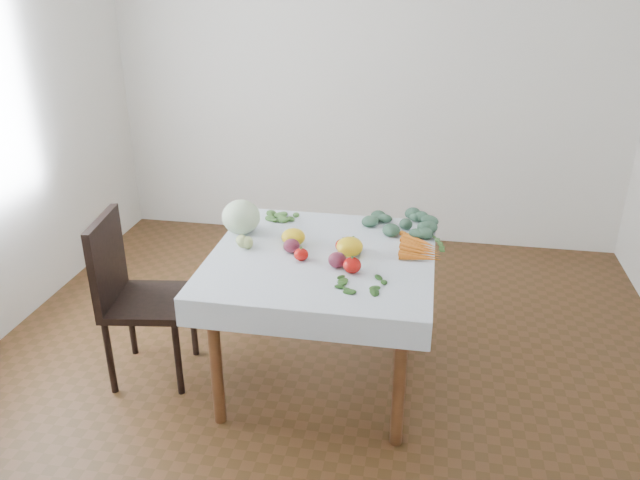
% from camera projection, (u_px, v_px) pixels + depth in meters
% --- Properties ---
extents(ground, '(4.00, 4.00, 0.00)m').
position_uv_depth(ground, '(322.00, 377.00, 3.47)').
color(ground, '#55331B').
extents(back_wall, '(4.00, 0.04, 2.70)m').
position_uv_depth(back_wall, '(369.00, 72.00, 4.71)').
color(back_wall, white).
rests_on(back_wall, ground).
extents(table, '(1.00, 1.00, 0.75)m').
position_uv_depth(table, '(322.00, 273.00, 3.20)').
color(table, brown).
rests_on(table, ground).
extents(tablecloth, '(1.12, 1.12, 0.01)m').
position_uv_depth(tablecloth, '(322.00, 255.00, 3.16)').
color(tablecloth, white).
rests_on(tablecloth, table).
extents(chair, '(0.48, 0.48, 0.93)m').
position_uv_depth(chair, '(131.00, 288.00, 3.30)').
color(chair, black).
rests_on(chair, ground).
extents(cabbage, '(0.27, 0.27, 0.19)m').
position_uv_depth(cabbage, '(241.00, 217.00, 3.37)').
color(cabbage, '#D7F2CB').
rests_on(cabbage, tablecloth).
extents(tomato_a, '(0.09, 0.09, 0.07)m').
position_uv_depth(tomato_a, '(353.00, 244.00, 3.18)').
color(tomato_a, red).
rests_on(tomato_a, tablecloth).
extents(tomato_b, '(0.07, 0.07, 0.06)m').
position_uv_depth(tomato_b, '(301.00, 254.00, 3.09)').
color(tomato_b, red).
rests_on(tomato_b, tablecloth).
extents(tomato_c, '(0.09, 0.09, 0.07)m').
position_uv_depth(tomato_c, '(343.00, 246.00, 3.18)').
color(tomato_c, red).
rests_on(tomato_c, tablecloth).
extents(tomato_d, '(0.11, 0.11, 0.08)m').
position_uv_depth(tomato_d, '(352.00, 265.00, 2.96)').
color(tomato_d, red).
rests_on(tomato_d, tablecloth).
extents(heirloom_back, '(0.15, 0.15, 0.09)m').
position_uv_depth(heirloom_back, '(293.00, 237.00, 3.25)').
color(heirloom_back, yellow).
rests_on(heirloom_back, tablecloth).
extents(heirloom_front, '(0.16, 0.16, 0.09)m').
position_uv_depth(heirloom_front, '(350.00, 247.00, 3.13)').
color(heirloom_front, yellow).
rests_on(heirloom_front, tablecloth).
extents(onion_a, '(0.11, 0.11, 0.07)m').
position_uv_depth(onion_a, '(292.00, 246.00, 3.17)').
color(onion_a, '#5B1A30').
rests_on(onion_a, tablecloth).
extents(onion_b, '(0.11, 0.11, 0.08)m').
position_uv_depth(onion_b, '(337.00, 260.00, 3.02)').
color(onion_b, '#5B1A30').
rests_on(onion_b, tablecloth).
extents(tomatillo_cluster, '(0.13, 0.13, 0.05)m').
position_uv_depth(tomatillo_cluster, '(242.00, 246.00, 3.19)').
color(tomatillo_cluster, tan).
rests_on(tomatillo_cluster, tablecloth).
extents(carrot_bunch, '(0.22, 0.33, 0.03)m').
position_uv_depth(carrot_bunch, '(419.00, 248.00, 3.19)').
color(carrot_bunch, orange).
rests_on(carrot_bunch, tablecloth).
extents(kale_bunch, '(0.39, 0.31, 0.05)m').
position_uv_depth(kale_bunch, '(396.00, 222.00, 3.48)').
color(kale_bunch, '#3E664C').
rests_on(kale_bunch, tablecloth).
extents(basil_bunch, '(0.24, 0.17, 0.01)m').
position_uv_depth(basil_bunch, '(362.00, 284.00, 2.86)').
color(basil_bunch, '#265A1C').
rests_on(basil_bunch, tablecloth).
extents(dill_bunch, '(0.23, 0.18, 0.02)m').
position_uv_depth(dill_bunch, '(284.00, 216.00, 3.60)').
color(dill_bunch, '#456D32').
rests_on(dill_bunch, tablecloth).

